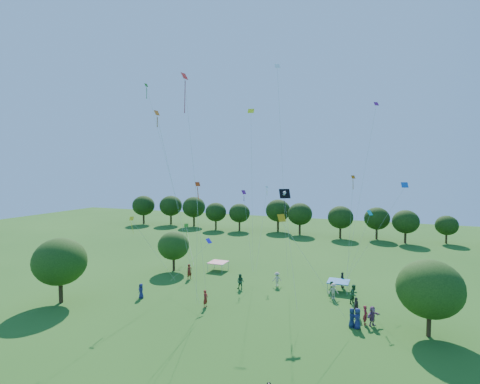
% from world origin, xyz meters
% --- Properties ---
extents(near_tree_west, '(5.09, 5.09, 6.38)m').
position_xyz_m(near_tree_west, '(-16.99, 9.15, 4.08)').
color(near_tree_west, '#422B19').
rests_on(near_tree_west, ground).
extents(near_tree_north, '(4.01, 4.01, 5.06)m').
position_xyz_m(near_tree_north, '(-12.86, 23.14, 3.25)').
color(near_tree_north, '#422B19').
rests_on(near_tree_north, ground).
extents(near_tree_east, '(5.01, 5.01, 6.06)m').
position_xyz_m(near_tree_east, '(15.79, 14.39, 3.80)').
color(near_tree_east, '#422B19').
rests_on(near_tree_east, ground).
extents(treeline, '(88.01, 8.77, 6.77)m').
position_xyz_m(treeline, '(-1.73, 55.43, 4.09)').
color(treeline, '#422B19').
rests_on(treeline, ground).
extents(tent_red_stripe, '(2.20, 2.20, 1.10)m').
position_xyz_m(tent_red_stripe, '(-7.63, 25.41, 1.04)').
color(tent_red_stripe, '#F41C38').
rests_on(tent_red_stripe, ground).
extents(tent_blue, '(2.20, 2.20, 1.10)m').
position_xyz_m(tent_blue, '(7.83, 22.83, 1.04)').
color(tent_blue, '#185DA1').
rests_on(tent_blue, ground).
extents(crowd_person_0, '(0.62, 0.87, 1.60)m').
position_xyz_m(crowd_person_0, '(10.03, 13.92, 0.80)').
color(crowd_person_0, navy).
rests_on(crowd_person_0, ground).
extents(crowd_person_1, '(0.45, 0.65, 1.63)m').
position_xyz_m(crowd_person_1, '(-3.29, 13.40, 0.81)').
color(crowd_person_1, maroon).
rests_on(crowd_person_1, ground).
extents(crowd_person_2, '(0.90, 1.06, 1.88)m').
position_xyz_m(crowd_person_2, '(9.71, 19.59, 0.94)').
color(crowd_person_2, '#214D2D').
rests_on(crowd_person_2, ground).
extents(crowd_person_3, '(1.15, 0.80, 1.61)m').
position_xyz_m(crowd_person_3, '(7.68, 20.11, 0.80)').
color(crowd_person_3, beige).
rests_on(crowd_person_3, ground).
extents(crowd_person_4, '(0.46, 1.00, 1.70)m').
position_xyz_m(crowd_person_4, '(8.06, 24.27, 0.85)').
color(crowd_person_4, '#3B362F').
rests_on(crowd_person_4, ground).
extents(crowd_person_5, '(0.78, 1.55, 1.59)m').
position_xyz_m(crowd_person_5, '(15.76, 19.75, 0.79)').
color(crowd_person_5, '#8C5179').
rests_on(crowd_person_5, ground).
extents(crowd_person_6, '(0.84, 0.69, 1.50)m').
position_xyz_m(crowd_person_6, '(-10.48, 13.14, 0.75)').
color(crowd_person_6, navy).
rests_on(crowd_person_6, ground).
extents(crowd_person_7, '(0.42, 0.63, 1.63)m').
position_xyz_m(crowd_person_7, '(11.05, 14.85, 0.81)').
color(crowd_person_7, maroon).
rests_on(crowd_person_7, ground).
extents(crowd_person_8, '(0.68, 0.93, 1.70)m').
position_xyz_m(crowd_person_8, '(7.42, 20.40, 0.85)').
color(crowd_person_8, '#235022').
rests_on(crowd_person_8, ground).
extents(crowd_person_9, '(1.15, 0.89, 1.61)m').
position_xyz_m(crowd_person_9, '(1.26, 21.96, 0.80)').
color(crowd_person_9, '#C5B39D').
rests_on(crowd_person_9, ground).
extents(crowd_person_10, '(0.68, 1.12, 1.77)m').
position_xyz_m(crowd_person_10, '(10.18, 16.28, 0.89)').
color(crowd_person_10, '#403933').
rests_on(crowd_person_10, ground).
extents(crowd_person_11, '(1.36, 1.57, 1.66)m').
position_xyz_m(crowd_person_11, '(11.61, 14.83, 0.83)').
color(crowd_person_11, '#874F7B').
rests_on(crowd_person_11, ground).
extents(crowd_person_12, '(0.58, 0.89, 1.69)m').
position_xyz_m(crowd_person_12, '(10.50, 13.81, 0.85)').
color(crowd_person_12, navy).
rests_on(crowd_person_12, ground).
extents(crowd_person_13, '(0.70, 0.80, 1.81)m').
position_xyz_m(crowd_person_13, '(-9.14, 20.64, 0.91)').
color(crowd_person_13, maroon).
rests_on(crowd_person_13, ground).
extents(crowd_person_14, '(0.82, 0.45, 1.65)m').
position_xyz_m(crowd_person_14, '(-2.17, 19.53, 0.83)').
color(crowd_person_14, '#204C30').
rests_on(crowd_person_14, ground).
extents(pirate_kite, '(3.10, 5.51, 9.84)m').
position_xyz_m(pirate_kite, '(3.26, 17.57, 10.49)').
color(pirate_kite, black).
extents(red_high_kite, '(1.87, 1.31, 20.83)m').
position_xyz_m(red_high_kite, '(-5.20, 13.74, 18.10)').
color(red_high_kite, red).
extents(small_kite_0, '(0.42, 0.45, 10.68)m').
position_xyz_m(small_kite_0, '(-2.78, 10.97, 9.44)').
color(small_kite_0, '#F83D0E').
extents(small_kite_1, '(4.87, 3.00, 8.37)m').
position_xyz_m(small_kite_1, '(5.73, 10.20, 8.22)').
color(small_kite_1, orange).
extents(small_kite_2, '(1.63, 2.79, 18.95)m').
position_xyz_m(small_kite_2, '(-2.62, 24.11, 16.64)').
color(small_kite_2, '#F8FF16').
extents(small_kite_3, '(5.19, 6.90, 3.96)m').
position_xyz_m(small_kite_3, '(-13.47, 27.67, 4.38)').
color(small_kite_3, '#328F1A').
extents(small_kite_4, '(4.30, 1.39, 4.62)m').
position_xyz_m(small_kite_4, '(-4.93, 16.51, 5.21)').
color(small_kite_4, '#1312B8').
extents(small_kite_5, '(2.79, 3.97, 9.12)m').
position_xyz_m(small_kite_5, '(-3.87, 25.30, 8.77)').
color(small_kite_5, '#861673').
extents(small_kite_6, '(0.78, 3.27, 22.13)m').
position_xyz_m(small_kite_6, '(2.28, 19.34, 16.94)').
color(small_kite_6, white).
extents(small_kite_7, '(2.44, 1.34, 7.43)m').
position_xyz_m(small_kite_7, '(10.56, 23.74, 7.60)').
color(small_kite_7, '#0CADBE').
extents(small_kite_8, '(2.86, 2.38, 16.63)m').
position_xyz_m(small_kite_8, '(-4.60, 9.22, 13.57)').
color(small_kite_8, '#C9550B').
extents(small_kite_9, '(0.60, 1.02, 11.10)m').
position_xyz_m(small_kite_9, '(8.96, 23.82, 9.70)').
color(small_kite_9, '#D45E0B').
extents(small_kite_10, '(2.23, 4.61, 7.25)m').
position_xyz_m(small_kite_10, '(-9.76, 12.24, 6.87)').
color(small_kite_10, yellow).
extents(small_kite_11, '(5.07, 2.51, 21.82)m').
position_xyz_m(small_kite_11, '(-12.77, 20.35, 16.57)').
color(small_kite_11, '#237815').
extents(small_kite_12, '(5.87, 1.31, 10.43)m').
position_xyz_m(small_kite_12, '(13.32, 24.14, 9.94)').
color(small_kite_12, blue).
extents(small_kite_13, '(2.97, 1.22, 18.73)m').
position_xyz_m(small_kite_13, '(10.42, 23.75, 14.43)').
color(small_kite_13, '#861675').
extents(small_kite_14, '(0.88, 6.35, 9.58)m').
position_xyz_m(small_kite_14, '(-1.85, 26.80, 8.21)').
color(small_kite_14, white).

